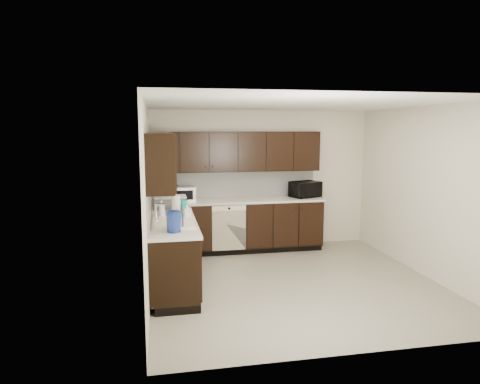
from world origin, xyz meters
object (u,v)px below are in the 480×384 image
Objects in this scene: storage_bin at (171,202)px; blue_pitcher at (174,222)px; microwave at (305,189)px; toaster_oven at (183,194)px; sink at (173,227)px.

storage_bin is 1.81× the size of blue_pitcher.
microwave is 2.02× the size of blue_pitcher.
toaster_oven is 2.24m from blue_pitcher.
sink is 1.74m from toaster_oven.
toaster_oven is 0.68m from storage_bin.
microwave reaches higher than blue_pitcher.
sink is 0.54m from blue_pitcher.
microwave is at bearing 14.71° from storage_bin.
toaster_oven is at bearing 95.82° from blue_pitcher.
blue_pitcher is at bearing -90.94° from sink.
toaster_oven is at bearing 69.96° from storage_bin.
sink reaches higher than blue_pitcher.
sink is at bearing 101.08° from blue_pitcher.
sink is 2.10× the size of toaster_oven.
microwave is 2.20m from toaster_oven.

